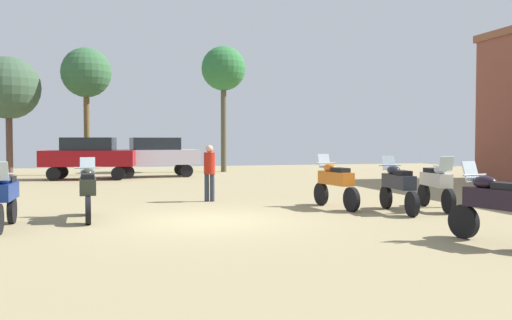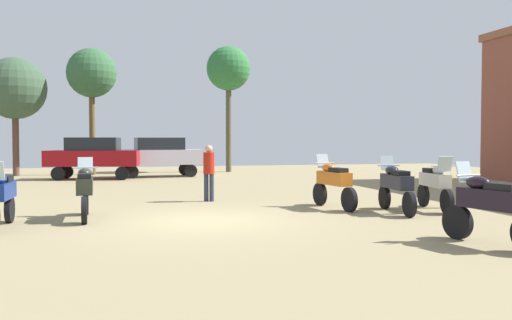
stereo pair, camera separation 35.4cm
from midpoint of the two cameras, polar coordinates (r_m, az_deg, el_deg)
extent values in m
cube|color=#93845E|center=(12.73, -4.80, -6.46)|extent=(44.00, 52.00, 0.02)
cylinder|color=black|center=(13.50, -23.88, -4.77)|extent=(0.13, 0.62, 0.62)
cube|color=navy|center=(12.72, -24.53, -2.97)|extent=(0.38, 1.27, 0.36)
cube|color=black|center=(12.92, -24.35, -1.82)|extent=(0.31, 0.56, 0.12)
cylinder|color=black|center=(11.10, 21.34, -6.12)|extent=(0.28, 0.66, 0.65)
cube|color=black|center=(10.57, 24.47, -3.80)|extent=(0.66, 1.32, 0.36)
ellipsoid|color=black|center=(10.72, 23.27, -2.20)|extent=(0.43, 0.54, 0.24)
cube|color=black|center=(10.42, 25.46, -2.57)|extent=(0.43, 0.62, 0.12)
cube|color=silver|center=(10.91, 21.98, -1.16)|extent=(0.39, 0.24, 0.39)
cylinder|color=#B7B7BC|center=(10.85, 22.37, -1.50)|extent=(0.61, 0.19, 0.04)
cylinder|color=black|center=(14.28, -16.83, -4.30)|extent=(0.14, 0.63, 0.63)
cylinder|color=black|center=(12.71, -16.90, -5.09)|extent=(0.14, 0.63, 0.63)
cube|color=#262B20|center=(13.44, -16.89, -2.59)|extent=(0.41, 1.36, 0.36)
ellipsoid|color=#262B20|center=(13.73, -16.88, -1.32)|extent=(0.34, 0.49, 0.24)
cube|color=black|center=(13.19, -16.91, -1.63)|extent=(0.32, 0.57, 0.12)
cube|color=silver|center=(14.05, -16.88, -0.50)|extent=(0.37, 0.17, 0.39)
cylinder|color=#B7B7BC|center=(13.95, -16.88, -0.77)|extent=(0.62, 0.06, 0.04)
cylinder|color=black|center=(14.69, 20.15, -4.14)|extent=(0.23, 0.65, 0.64)
cylinder|color=black|center=(16.14, 17.83, -3.56)|extent=(0.23, 0.65, 0.64)
cube|color=silver|center=(15.37, 18.96, -1.99)|extent=(0.59, 1.39, 0.36)
ellipsoid|color=silver|center=(15.07, 19.43, -1.01)|extent=(0.40, 0.53, 0.24)
cube|color=black|center=(15.57, 18.63, -1.05)|extent=(0.39, 0.60, 0.12)
cube|color=silver|center=(14.76, 19.96, -0.38)|extent=(0.38, 0.21, 0.39)
cylinder|color=#B7B7BC|center=(14.85, 19.80, -0.60)|extent=(0.62, 0.14, 0.04)
cylinder|color=black|center=(15.76, 7.39, -3.58)|extent=(0.21, 0.66, 0.65)
cylinder|color=black|center=(14.42, 10.50, -4.13)|extent=(0.21, 0.66, 0.65)
cube|color=#C7641A|center=(15.04, 8.89, -1.93)|extent=(0.55, 1.38, 0.36)
ellipsoid|color=#C7641A|center=(15.28, 8.31, -0.81)|extent=(0.38, 0.52, 0.24)
cube|color=black|center=(14.82, 9.36, -1.06)|extent=(0.38, 0.60, 0.12)
cube|color=silver|center=(15.56, 7.69, -0.09)|extent=(0.38, 0.20, 0.39)
cylinder|color=#B7B7BC|center=(15.48, 7.87, -0.32)|extent=(0.62, 0.12, 0.04)
cylinder|color=black|center=(15.28, 14.05, -3.85)|extent=(0.18, 0.64, 0.63)
cylinder|color=black|center=(13.81, 16.59, -4.51)|extent=(0.18, 0.64, 0.63)
cube|color=#1F242F|center=(14.49, 15.27, -2.23)|extent=(0.50, 1.40, 0.36)
ellipsoid|color=#1F242F|center=(14.76, 14.81, -1.06)|extent=(0.37, 0.51, 0.24)
cube|color=black|center=(14.26, 15.67, -1.33)|extent=(0.36, 0.59, 0.12)
cube|color=silver|center=(15.07, 14.31, -0.30)|extent=(0.37, 0.19, 0.39)
cylinder|color=#B7B7BC|center=(14.97, 14.45, -0.55)|extent=(0.62, 0.10, 0.04)
cylinder|color=black|center=(26.63, -19.78, -1.36)|extent=(0.67, 0.32, 0.64)
cylinder|color=black|center=(28.02, -19.03, -1.18)|extent=(0.67, 0.32, 0.64)
cylinder|color=black|center=(26.04, -13.55, -1.37)|extent=(0.67, 0.32, 0.64)
cylinder|color=black|center=(27.46, -13.10, -1.19)|extent=(0.67, 0.32, 0.64)
cube|color=maroon|center=(26.97, -16.41, 0.20)|extent=(4.53, 2.45, 0.75)
cube|color=black|center=(26.95, -16.42, 1.64)|extent=(2.58, 1.93, 0.61)
cylinder|color=black|center=(27.07, -12.60, -1.23)|extent=(0.66, 0.28, 0.64)
cylinder|color=black|center=(28.50, -12.93, -1.07)|extent=(0.66, 0.28, 0.64)
cylinder|color=black|center=(27.55, -6.55, -1.14)|extent=(0.66, 0.28, 0.64)
cylinder|color=black|center=(28.96, -7.17, -0.98)|extent=(0.66, 0.28, 0.64)
cube|color=#B5ADC0|center=(27.95, -9.80, 0.32)|extent=(4.44, 2.17, 0.75)
cube|color=black|center=(27.94, -9.81, 1.71)|extent=(2.50, 1.79, 0.61)
cylinder|color=#2B3242|center=(16.69, -4.67, -2.92)|extent=(0.14, 0.14, 0.84)
cylinder|color=#2B3242|center=(16.66, -4.09, -2.93)|extent=(0.14, 0.14, 0.84)
cylinder|color=#A61E11|center=(16.62, -4.39, -0.34)|extent=(0.43, 0.43, 0.67)
sphere|color=tan|center=(16.61, -4.39, 1.20)|extent=(0.23, 0.23, 0.23)
cylinder|color=brown|center=(30.80, -23.72, 2.03)|extent=(0.33, 0.33, 3.85)
sphere|color=#375139|center=(30.92, -23.79, 6.94)|extent=(3.21, 3.21, 3.21)
cylinder|color=brown|center=(31.91, -2.59, 3.69)|extent=(0.32, 0.32, 5.50)
sphere|color=#2D6D37|center=(32.17, -2.60, 9.63)|extent=(2.59, 2.59, 2.59)
cylinder|color=brown|center=(30.45, -16.57, 3.10)|extent=(0.31, 0.31, 4.89)
sphere|color=#305B36|center=(30.66, -16.64, 8.80)|extent=(2.64, 2.64, 2.64)
camera|label=1|loc=(0.18, -89.42, 0.02)|focal=37.92mm
camera|label=2|loc=(0.18, 90.58, -0.02)|focal=37.92mm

